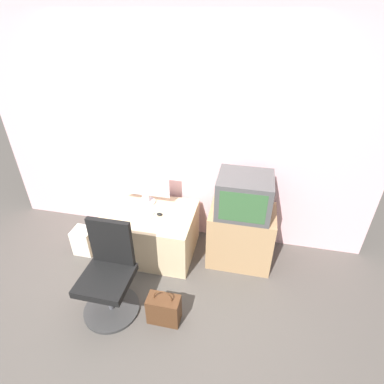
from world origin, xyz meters
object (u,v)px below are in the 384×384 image
(crt_tv, at_px, (244,195))
(office_chair, at_px, (109,277))
(mouse, at_px, (160,214))
(handbag, at_px, (164,309))
(cardboard_box_lower, at_px, (84,241))
(main_monitor, at_px, (145,185))
(keyboard, at_px, (137,213))

(crt_tv, distance_m, office_chair, 1.52)
(mouse, bearing_deg, handbag, -71.40)
(handbag, bearing_deg, cardboard_box_lower, 149.75)
(mouse, distance_m, office_chair, 0.86)
(main_monitor, xyz_separation_m, handbag, (0.51, -1.07, -0.64))
(main_monitor, height_order, keyboard, main_monitor)
(mouse, distance_m, crt_tv, 0.94)
(keyboard, height_order, office_chair, office_chair)
(main_monitor, relative_size, keyboard, 1.57)
(keyboard, relative_size, cardboard_box_lower, 1.14)
(keyboard, relative_size, crt_tv, 0.66)
(main_monitor, bearing_deg, mouse, -43.76)
(mouse, xyz_separation_m, handbag, (0.29, -0.86, -0.42))
(main_monitor, xyz_separation_m, mouse, (0.23, -0.22, -0.22))
(keyboard, height_order, crt_tv, crt_tv)
(cardboard_box_lower, relative_size, handbag, 0.81)
(office_chair, bearing_deg, handbag, -5.49)
(main_monitor, distance_m, office_chair, 1.10)
(mouse, xyz_separation_m, office_chair, (-0.24, -0.80, -0.17))
(main_monitor, height_order, cardboard_box_lower, main_monitor)
(keyboard, xyz_separation_m, crt_tv, (1.14, 0.11, 0.32))
(crt_tv, bearing_deg, cardboard_box_lower, -171.90)
(main_monitor, relative_size, office_chair, 0.61)
(keyboard, xyz_separation_m, cardboard_box_lower, (-0.65, -0.14, -0.40))
(main_monitor, xyz_separation_m, keyboard, (-0.02, -0.24, -0.23))
(crt_tv, bearing_deg, main_monitor, 173.47)
(office_chair, bearing_deg, cardboard_box_lower, 135.79)
(main_monitor, distance_m, crt_tv, 1.12)
(office_chair, distance_m, handbag, 0.58)
(main_monitor, bearing_deg, handbag, -64.37)
(main_monitor, height_order, crt_tv, crt_tv)
(office_chair, relative_size, handbag, 2.40)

